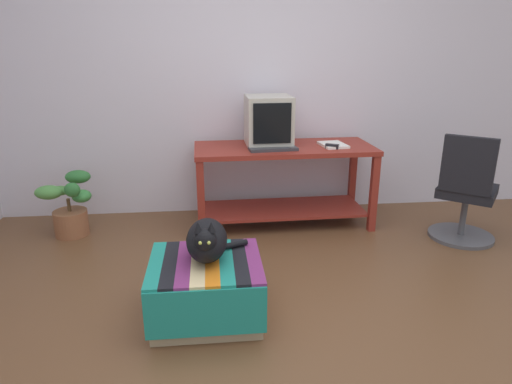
{
  "coord_description": "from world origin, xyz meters",
  "views": [
    {
      "loc": [
        -0.39,
        -2.15,
        1.54
      ],
      "look_at": [
        -0.08,
        0.85,
        0.55
      ],
      "focal_mm": 31.42,
      "sensor_mm": 36.0,
      "label": 1
    }
  ],
  "objects_px": {
    "potted_plant": "(70,208)",
    "office_chair": "(466,196)",
    "keyboard": "(273,149)",
    "ottoman_with_blanket": "(206,289)",
    "stapler": "(332,146)",
    "cat": "(207,240)",
    "book": "(333,145)",
    "tv_monitor": "(268,121)",
    "desk": "(284,171)"
  },
  "relations": [
    {
      "from": "book",
      "to": "ottoman_with_blanket",
      "type": "height_order",
      "value": "book"
    },
    {
      "from": "keyboard",
      "to": "office_chair",
      "type": "distance_m",
      "value": 1.6
    },
    {
      "from": "ottoman_with_blanket",
      "to": "potted_plant",
      "type": "distance_m",
      "value": 1.76
    },
    {
      "from": "potted_plant",
      "to": "stapler",
      "type": "relative_size",
      "value": 4.87
    },
    {
      "from": "stapler",
      "to": "ottoman_with_blanket",
      "type": "bearing_deg",
      "value": 167.67
    },
    {
      "from": "desk",
      "to": "stapler",
      "type": "bearing_deg",
      "value": -21.4
    },
    {
      "from": "book",
      "to": "ottoman_with_blanket",
      "type": "relative_size",
      "value": 0.41
    },
    {
      "from": "tv_monitor",
      "to": "office_chair",
      "type": "xyz_separation_m",
      "value": [
        1.53,
        -0.59,
        -0.53
      ]
    },
    {
      "from": "desk",
      "to": "book",
      "type": "xyz_separation_m",
      "value": [
        0.42,
        -0.04,
        0.23
      ]
    },
    {
      "from": "cat",
      "to": "ottoman_with_blanket",
      "type": "bearing_deg",
      "value": -114.73
    },
    {
      "from": "cat",
      "to": "stapler",
      "type": "relative_size",
      "value": 3.64
    },
    {
      "from": "potted_plant",
      "to": "office_chair",
      "type": "height_order",
      "value": "office_chair"
    },
    {
      "from": "stapler",
      "to": "office_chair",
      "type": "bearing_deg",
      "value": -83.17
    },
    {
      "from": "book",
      "to": "office_chair",
      "type": "bearing_deg",
      "value": -33.86
    },
    {
      "from": "keyboard",
      "to": "ottoman_with_blanket",
      "type": "height_order",
      "value": "keyboard"
    },
    {
      "from": "potted_plant",
      "to": "desk",
      "type": "bearing_deg",
      "value": 2.52
    },
    {
      "from": "ottoman_with_blanket",
      "to": "potted_plant",
      "type": "bearing_deg",
      "value": 130.48
    },
    {
      "from": "keyboard",
      "to": "stapler",
      "type": "xyz_separation_m",
      "value": [
        0.5,
        0.0,
        0.01
      ]
    },
    {
      "from": "keyboard",
      "to": "office_chair",
      "type": "bearing_deg",
      "value": -19.56
    },
    {
      "from": "book",
      "to": "desk",
      "type": "bearing_deg",
      "value": 167.5
    },
    {
      "from": "keyboard",
      "to": "potted_plant",
      "type": "height_order",
      "value": "keyboard"
    },
    {
      "from": "desk",
      "to": "book",
      "type": "bearing_deg",
      "value": -6.42
    },
    {
      "from": "desk",
      "to": "keyboard",
      "type": "relative_size",
      "value": 3.89
    },
    {
      "from": "ottoman_with_blanket",
      "to": "stapler",
      "type": "relative_size",
      "value": 5.86
    },
    {
      "from": "ottoman_with_blanket",
      "to": "desk",
      "type": "bearing_deg",
      "value": 64.18
    },
    {
      "from": "tv_monitor",
      "to": "keyboard",
      "type": "distance_m",
      "value": 0.28
    },
    {
      "from": "tv_monitor",
      "to": "cat",
      "type": "height_order",
      "value": "tv_monitor"
    },
    {
      "from": "office_chair",
      "to": "tv_monitor",
      "type": "bearing_deg",
      "value": 17.99
    },
    {
      "from": "ottoman_with_blanket",
      "to": "cat",
      "type": "relative_size",
      "value": 1.61
    },
    {
      "from": "tv_monitor",
      "to": "desk",
      "type": "bearing_deg",
      "value": -26.9
    },
    {
      "from": "tv_monitor",
      "to": "stapler",
      "type": "xyz_separation_m",
      "value": [
        0.52,
        -0.2,
        -0.19
      ]
    },
    {
      "from": "keyboard",
      "to": "cat",
      "type": "relative_size",
      "value": 1.0
    },
    {
      "from": "tv_monitor",
      "to": "keyboard",
      "type": "xyz_separation_m",
      "value": [
        0.01,
        -0.21,
        -0.2
      ]
    },
    {
      "from": "cat",
      "to": "stapler",
      "type": "bearing_deg",
      "value": 52.48
    },
    {
      "from": "tv_monitor",
      "to": "book",
      "type": "height_order",
      "value": "tv_monitor"
    },
    {
      "from": "desk",
      "to": "potted_plant",
      "type": "distance_m",
      "value": 1.85
    },
    {
      "from": "keyboard",
      "to": "cat",
      "type": "bearing_deg",
      "value": -119.39
    },
    {
      "from": "cat",
      "to": "book",
      "type": "bearing_deg",
      "value": 53.75
    },
    {
      "from": "keyboard",
      "to": "potted_plant",
      "type": "xyz_separation_m",
      "value": [
        -1.71,
        0.06,
        -0.48
      ]
    },
    {
      "from": "book",
      "to": "office_chair",
      "type": "relative_size",
      "value": 0.3
    },
    {
      "from": "tv_monitor",
      "to": "keyboard",
      "type": "bearing_deg",
      "value": -87.55
    },
    {
      "from": "keyboard",
      "to": "tv_monitor",
      "type": "bearing_deg",
      "value": 88.3
    },
    {
      "from": "book",
      "to": "cat",
      "type": "height_order",
      "value": "book"
    },
    {
      "from": "tv_monitor",
      "to": "ottoman_with_blanket",
      "type": "height_order",
      "value": "tv_monitor"
    },
    {
      "from": "desk",
      "to": "ottoman_with_blanket",
      "type": "bearing_deg",
      "value": -117.08
    },
    {
      "from": "ottoman_with_blanket",
      "to": "office_chair",
      "type": "xyz_separation_m",
      "value": [
        2.09,
        0.89,
        0.2
      ]
    },
    {
      "from": "keyboard",
      "to": "book",
      "type": "relative_size",
      "value": 1.5
    },
    {
      "from": "ottoman_with_blanket",
      "to": "stapler",
      "type": "height_order",
      "value": "stapler"
    },
    {
      "from": "potted_plant",
      "to": "office_chair",
      "type": "distance_m",
      "value": 3.26
    },
    {
      "from": "cat",
      "to": "keyboard",
      "type": "bearing_deg",
      "value": 68.71
    }
  ]
}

